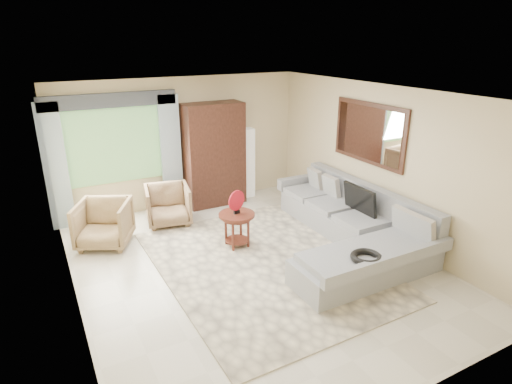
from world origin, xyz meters
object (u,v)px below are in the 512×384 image
sectional_sofa (352,230)px  armoire (214,155)px  armchair_right (168,205)px  coffee_table (237,229)px  floor_lamp (248,163)px  tv_screen (360,200)px  armchair_left (104,224)px  potted_plant (83,217)px

sectional_sofa → armoire: 3.24m
armchair_right → coffee_table: bearing=-52.9°
armchair_right → floor_lamp: (1.99, 0.63, 0.38)m
tv_screen → armchair_right: bearing=141.1°
armchair_left → floor_lamp: 3.37m
armchair_left → potted_plant: 0.83m
coffee_table → armchair_right: 1.63m
sectional_sofa → armchair_right: (-2.43, 2.33, 0.08)m
armchair_left → armchair_right: size_ratio=1.05×
coffee_table → potted_plant: coffee_table is taller
armchair_left → floor_lamp: (3.21, 0.98, 0.36)m
coffee_table → floor_lamp: size_ratio=0.40×
coffee_table → armchair_right: size_ratio=0.74×
floor_lamp → coffee_table: bearing=-121.4°
sectional_sofa → potted_plant: (-3.88, 2.76, -0.03)m
armchair_left → armchair_right: bearing=42.8°
tv_screen → armchair_right: tv_screen is taller
armchair_right → armoire: armoire is taller
tv_screen → armoire: bearing=118.7°
tv_screen → potted_plant: (-4.15, 2.60, -0.47)m
armchair_left → armoire: 2.66m
sectional_sofa → armchair_right: size_ratio=4.29×
armchair_right → armchair_left: bearing=-152.7°
sectional_sofa → potted_plant: size_ratio=6.88×
armchair_left → armoire: armoire is taller
armoire → floor_lamp: 0.86m
sectional_sofa → armoire: bearing=113.1°
potted_plant → tv_screen: bearing=-32.1°
tv_screen → coffee_table: (-1.98, 0.71, -0.41)m
coffee_table → potted_plant: (-2.17, 1.89, -0.06)m
sectional_sofa → tv_screen: tv_screen is taller
tv_screen → armchair_right: 3.48m
sectional_sofa → armchair_left: (-3.64, 1.97, 0.10)m
sectional_sofa → tv_screen: 0.53m
potted_plant → armchair_right: bearing=-16.4°
coffee_table → floor_lamp: floor_lamp is taller
tv_screen → potted_plant: tv_screen is taller
tv_screen → potted_plant: size_ratio=1.47×
coffee_table → armchair_left: armchair_left is taller
armoire → sectional_sofa: bearing=-66.9°
sectional_sofa → armoire: armoire is taller
potted_plant → sectional_sofa: bearing=-35.4°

